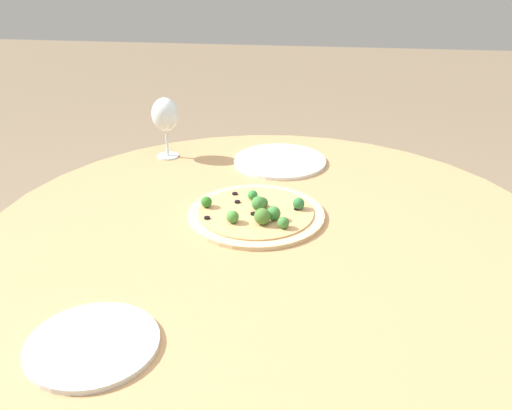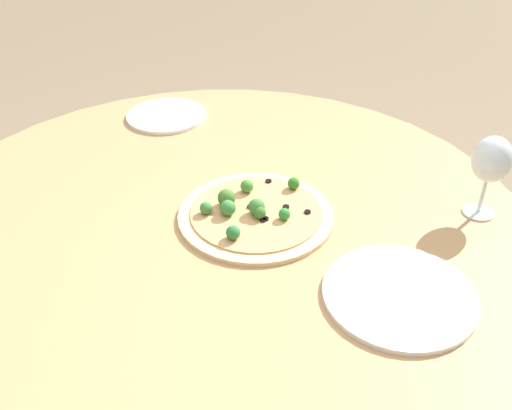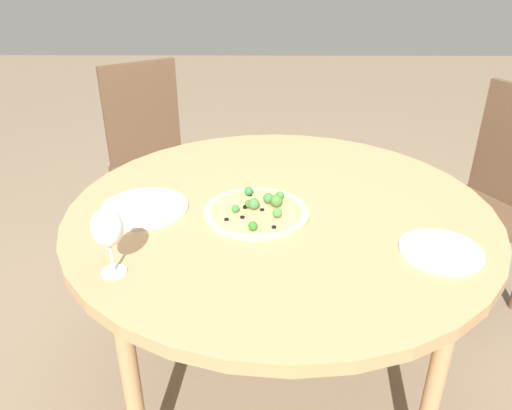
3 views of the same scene
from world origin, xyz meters
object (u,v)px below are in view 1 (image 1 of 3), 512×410
(wine_glass, at_px, (165,116))
(plate_near, at_px, (93,344))
(plate_far, at_px, (280,161))
(pizza, at_px, (257,213))

(wine_glass, xyz_separation_m, plate_near, (-0.85, -0.10, -0.12))
(plate_far, bearing_deg, pizza, 175.67)
(wine_glass, height_order, plate_near, wine_glass)
(wine_glass, distance_m, plate_near, 0.87)
(wine_glass, distance_m, plate_far, 0.36)
(plate_near, distance_m, plate_far, 0.88)
(pizza, height_order, plate_near, pizza)
(plate_near, bearing_deg, wine_glass, 6.46)
(pizza, relative_size, plate_far, 1.21)
(wine_glass, relative_size, plate_far, 0.67)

